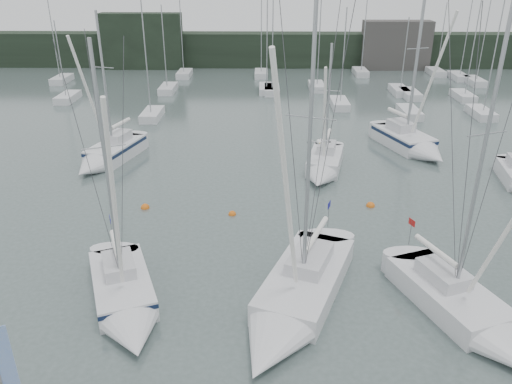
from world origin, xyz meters
TOP-DOWN VIEW (x-y plane):
  - ground at (0.00, 0.00)m, footprint 160.00×160.00m
  - far_treeline at (0.00, 62.00)m, footprint 90.00×4.00m
  - far_building_left at (-20.00, 60.00)m, footprint 12.00×3.00m
  - far_building_right at (18.00, 60.00)m, footprint 10.00×3.00m
  - mast_forest at (4.69, 45.02)m, footprint 56.96×27.54m
  - sailboat_near_left at (-7.79, 1.27)m, footprint 5.23×8.08m
  - sailboat_near_center at (-0.34, 1.02)m, footprint 6.61×10.75m
  - sailboat_near_right at (7.60, 0.39)m, footprint 5.62×8.90m
  - sailboat_mid_a at (-14.07, 19.90)m, footprint 4.72×8.30m
  - sailboat_mid_c at (2.88, 17.92)m, footprint 3.91×7.55m
  - sailboat_mid_d at (11.01, 23.06)m, footprint 5.53×8.76m
  - buoy_a at (-3.57, 11.08)m, footprint 0.49×0.49m
  - buoy_b at (5.44, 12.44)m, footprint 0.57×0.57m
  - buoy_c at (-9.31, 11.93)m, footprint 0.57×0.57m
  - dock_banner at (-10.03, -4.80)m, footprint 0.55×0.24m
  - seagull at (0.75, 3.22)m, footprint 0.96×0.43m

SIDE VIEW (x-z plane):
  - ground at x=0.00m, z-range 0.00..0.00m
  - buoy_a at x=-3.57m, z-range -0.25..0.25m
  - buoy_b at x=5.44m, z-range -0.29..0.29m
  - buoy_c at x=-9.31m, z-range -0.29..0.29m
  - mast_forest at x=4.69m, z-range -6.84..7.79m
  - sailboat_near_right at x=7.60m, z-range -6.62..7.67m
  - sailboat_near_center at x=-0.34m, z-range -6.95..8.01m
  - sailboat_near_left at x=-7.79m, z-range -5.88..6.94m
  - sailboat_mid_c at x=2.88m, z-range -4.55..5.65m
  - sailboat_mid_a at x=-14.07m, z-range -5.52..6.79m
  - sailboat_mid_d at x=11.01m, z-range -6.33..7.66m
  - far_treeline at x=0.00m, z-range 0.00..5.00m
  - dock_banner at x=-10.03m, z-range 0.74..4.54m
  - far_building_right at x=18.00m, z-range 0.00..7.00m
  - far_building_left at x=-20.00m, z-range 0.00..8.00m
  - seagull at x=0.75m, z-range 7.46..7.65m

